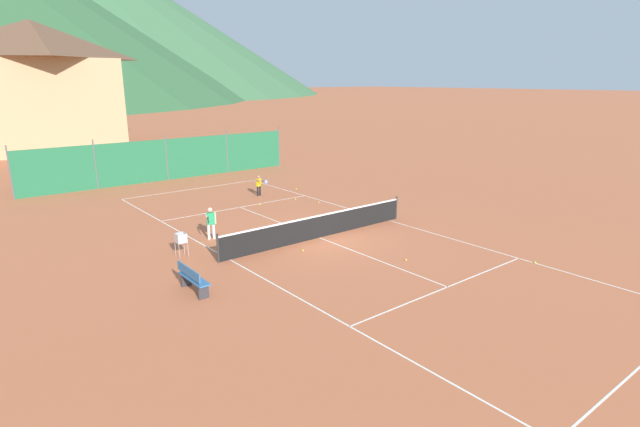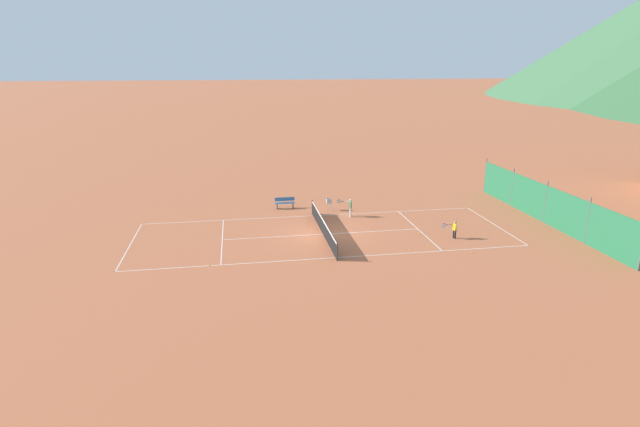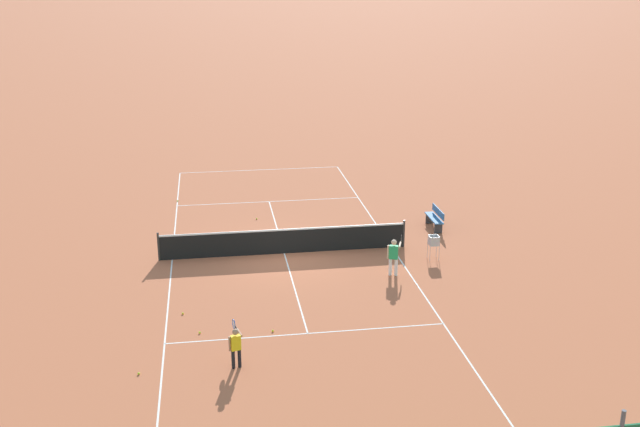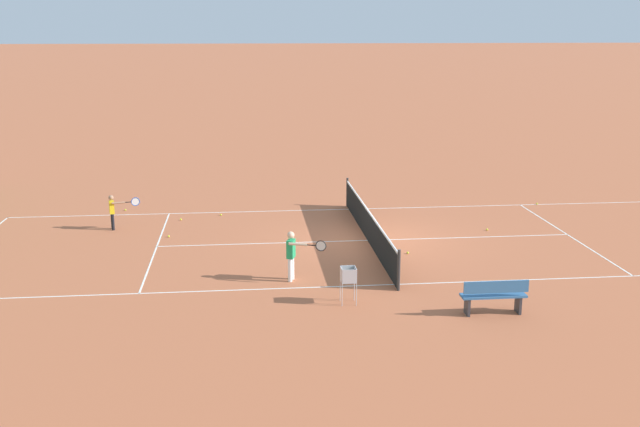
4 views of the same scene
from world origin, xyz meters
name	(u,v)px [view 4 (image 4 of 4)]	position (x,y,z in m)	size (l,w,h in m)	color
ground_plane	(368,240)	(0.00, 0.00, 0.00)	(600.00, 600.00, 0.00)	#B7603D
court_line_markings	(368,240)	(0.00, 0.00, 0.00)	(8.25, 23.85, 0.01)	white
tennis_net	(368,225)	(0.00, 0.00, 0.50)	(9.18, 0.08, 1.06)	#2D2D2D
player_near_baseline	(293,252)	(-3.52, 2.56, 0.76)	(0.72, 0.99, 1.31)	white
player_far_baseline	(114,209)	(2.14, 7.96, 0.67)	(0.38, 1.00, 1.14)	black
tennis_ball_alley_left	(181,219)	(3.11, 5.92, 0.03)	(0.07, 0.07, 0.07)	#CCE033
tennis_ball_alley_right	(125,210)	(4.70, 8.00, 0.03)	(0.07, 0.07, 0.07)	#CCE033
tennis_ball_by_net_right	(221,215)	(3.62, 4.58, 0.03)	(0.07, 0.07, 0.07)	#CCE033
tennis_ball_by_net_left	(487,230)	(0.74, -4.02, 0.03)	(0.07, 0.07, 0.07)	#CCE033
tennis_ball_service_box	(408,253)	(-1.52, -0.91, 0.03)	(0.07, 0.07, 0.07)	#CCE033
tennis_ball_near_corner	(169,236)	(1.00, 6.14, 0.03)	(0.07, 0.07, 0.07)	#CCE033
tennis_ball_mid_court	(537,204)	(4.09, -7.04, 0.03)	(0.07, 0.07, 0.07)	#CCE033
ball_hopper	(348,277)	(-5.29, 1.37, 0.65)	(0.36, 0.36, 0.89)	#B7B7BC
courtside_bench	(494,296)	(-6.34, -1.83, 0.45)	(0.36, 1.50, 0.84)	#336699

